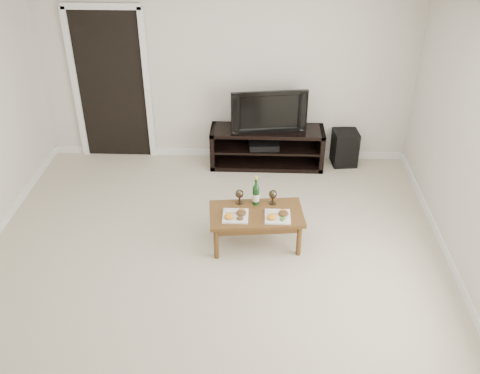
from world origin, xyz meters
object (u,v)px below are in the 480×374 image
television (268,109)px  subwoofer (345,148)px  media_console (267,147)px  coffee_table (256,228)px

television → subwoofer: bearing=-3.7°
media_console → coffee_table: bearing=-93.8°
media_console → television: (0.00, 0.00, 0.56)m
subwoofer → coffee_table: subwoofer is taller
television → subwoofer: television is taller
media_console → coffee_table: 1.80m
television → media_console: bearing=0.0°
media_console → coffee_table: (-0.12, -1.80, -0.07)m
media_console → subwoofer: media_console is taller
television → subwoofer: size_ratio=2.05×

